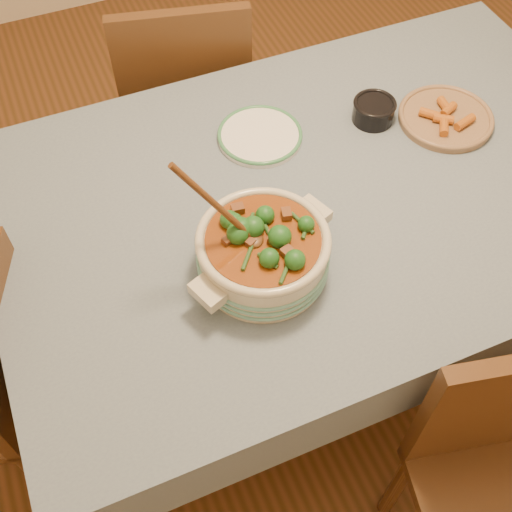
# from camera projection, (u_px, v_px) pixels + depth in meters

# --- Properties ---
(floor) EXTENTS (4.50, 4.50, 0.00)m
(floor) POSITION_uv_depth(u_px,v_px,m) (306.00, 334.00, 2.23)
(floor) COLOR #4D3116
(floor) RESTS_ON ground
(dining_table) EXTENTS (1.68, 1.08, 0.76)m
(dining_table) POSITION_uv_depth(u_px,v_px,m) (322.00, 212.00, 1.70)
(dining_table) COLOR brown
(dining_table) RESTS_ON floor
(stew_casserole) EXTENTS (0.37, 0.37, 0.35)m
(stew_casserole) POSITION_uv_depth(u_px,v_px,m) (263.00, 250.00, 1.41)
(stew_casserole) COLOR beige
(stew_casserole) RESTS_ON dining_table
(white_plate) EXTENTS (0.30, 0.30, 0.02)m
(white_plate) POSITION_uv_depth(u_px,v_px,m) (260.00, 135.00, 1.72)
(white_plate) COLOR white
(white_plate) RESTS_ON dining_table
(condiment_bowl) EXTENTS (0.13, 0.13, 0.06)m
(condiment_bowl) POSITION_uv_depth(u_px,v_px,m) (374.00, 110.00, 1.74)
(condiment_bowl) COLOR black
(condiment_bowl) RESTS_ON dining_table
(fried_plate) EXTENTS (0.26, 0.26, 0.04)m
(fried_plate) POSITION_uv_depth(u_px,v_px,m) (446.00, 116.00, 1.75)
(fried_plate) COLOR #987254
(fried_plate) RESTS_ON dining_table
(chair_far) EXTENTS (0.51, 0.51, 0.90)m
(chair_far) POSITION_uv_depth(u_px,v_px,m) (186.00, 96.00, 2.20)
(chair_far) COLOR #543219
(chair_far) RESTS_ON floor
(chair_near) EXTENTS (0.49, 0.49, 0.88)m
(chair_near) POSITION_uv_depth(u_px,v_px,m) (507.00, 476.00, 1.45)
(chair_near) COLOR #543219
(chair_near) RESTS_ON floor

